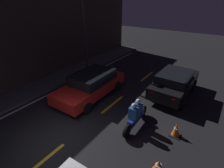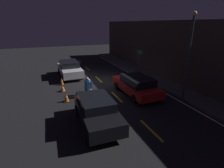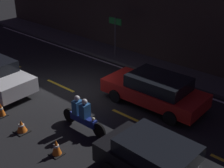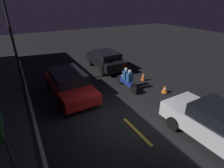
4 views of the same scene
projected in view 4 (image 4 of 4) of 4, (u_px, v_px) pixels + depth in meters
The scene contains 15 objects.
ground_plane at pixel (124, 119), 8.32m from camera, with size 56.00×56.00×0.00m, color black.
raised_curb at pixel (5, 159), 6.11m from camera, with size 28.00×1.90×0.16m.
lane_dash_c at pixel (137, 131), 7.53m from camera, with size 2.00×0.14×0.01m.
lane_dash_d at pixel (94, 89), 11.08m from camera, with size 2.00×0.14×0.01m.
lane_dash_e at pixel (73, 68), 14.62m from camera, with size 2.00×0.14×0.01m.
lane_solid_kerb at pixel (41, 148), 6.67m from camera, with size 25.20×0.14×0.01m.
sedan_white at pixel (221, 126), 6.61m from camera, with size 4.47×2.10×1.51m.
taxi_red at pixel (69, 83), 10.13m from camera, with size 4.61×2.09×1.43m.
van_black at pixel (106, 59), 14.09m from camera, with size 4.11×1.98×1.45m.
motorcycle at pixel (127, 79), 10.87m from camera, with size 2.22×0.37×1.37m.
traffic_cone_near at pixel (186, 101), 9.20m from camera, with size 0.39×0.39×0.60m.
traffic_cone_mid at pixel (165, 89), 10.53m from camera, with size 0.51×0.51×0.50m.
traffic_cone_far at pixel (143, 77), 12.12m from camera, with size 0.43×0.43×0.61m.
shop_sign at pixel (6, 141), 4.47m from camera, with size 0.90×0.08×2.40m.
street_lamp at pixel (12, 37), 9.84m from camera, with size 0.28×0.28×5.76m.
Camera 4 is at (-5.64, 3.81, 5.10)m, focal length 28.00 mm.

